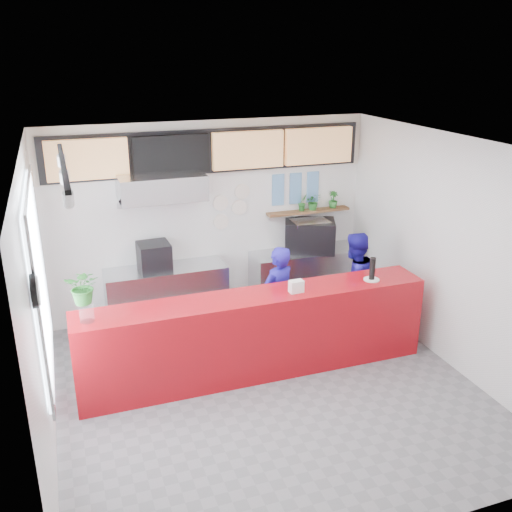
{
  "coord_description": "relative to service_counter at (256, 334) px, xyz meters",
  "views": [
    {
      "loc": [
        -2.17,
        -5.7,
        3.99
      ],
      "look_at": [
        0.1,
        0.7,
        1.5
      ],
      "focal_mm": 40.0,
      "sensor_mm": 36.0,
      "label": 1
    }
  ],
  "objects": [
    {
      "name": "dec_plate_d",
      "position": [
        0.5,
        2.07,
        1.35
      ],
      "size": [
        0.24,
        0.03,
        0.24
      ],
      "primitive_type": "cylinder",
      "rotation": [
        1.57,
        0.0,
        0.0
      ],
      "color": "silver",
      "rests_on": "wall_back"
    },
    {
      "name": "ceiling",
      "position": [
        0.0,
        -0.4,
        2.45
      ],
      "size": [
        5.0,
        5.0,
        0.0
      ],
      "primitive_type": "plane",
      "rotation": [
        3.14,
        0.0,
        0.0
      ],
      "color": "silver"
    },
    {
      "name": "dec_plate_c",
      "position": [
        0.15,
        2.07,
        0.9
      ],
      "size": [
        0.24,
        0.03,
        0.24
      ],
      "primitive_type": "cylinder",
      "rotation": [
        1.57,
        0.0,
        0.0
      ],
      "color": "silver",
      "rests_on": "wall_back"
    },
    {
      "name": "window_frame",
      "position": [
        -2.45,
        -0.1,
        1.15
      ],
      "size": [
        0.03,
        2.3,
        2.0
      ],
      "primitive_type": "cube",
      "color": "#B2B5BA",
      "rests_on": "wall_left"
    },
    {
      "name": "cream_band",
      "position": [
        0.0,
        2.09,
        2.05
      ],
      "size": [
        5.0,
        0.02,
        0.8
      ],
      "primitive_type": "cube",
      "color": "beige",
      "rests_on": "wall_back"
    },
    {
      "name": "floor",
      "position": [
        0.0,
        -0.4,
        -0.55
      ],
      "size": [
        5.0,
        5.0,
        0.0
      ],
      "primitive_type": "plane",
      "color": "slate",
      "rests_on": "ground"
    },
    {
      "name": "track_rail",
      "position": [
        -2.1,
        -0.4,
        2.39
      ],
      "size": [
        0.05,
        2.4,
        0.04
      ],
      "primitive_type": "cube",
      "color": "black",
      "rests_on": "ceiling"
    },
    {
      "name": "herb_d",
      "position": [
        2.04,
        2.0,
        1.11
      ],
      "size": [
        0.16,
        0.15,
        0.27
      ],
      "primitive_type": "imported",
      "rotation": [
        0.0,
        0.0,
        -0.06
      ],
      "color": "#256A25",
      "rests_on": "herb_shelf"
    },
    {
      "name": "basil_vase",
      "position": [
        -2.03,
        -0.05,
        0.98
      ],
      "size": [
        0.45,
        0.42,
        0.41
      ],
      "primitive_type": "imported",
      "rotation": [
        0.0,
        0.0,
        -0.32
      ],
      "color": "#256A25",
      "rests_on": "glass_vase"
    },
    {
      "name": "wall_left",
      "position": [
        -2.5,
        -0.4,
        0.95
      ],
      "size": [
        0.0,
        5.0,
        5.0
      ],
      "primitive_type": "plane",
      "rotation": [
        1.57,
        0.0,
        1.57
      ],
      "color": "white",
      "rests_on": "ground"
    },
    {
      "name": "photo_frame_f",
      "position": [
        1.7,
        2.08,
        1.2
      ],
      "size": [
        0.2,
        0.02,
        0.25
      ],
      "primitive_type": "cube",
      "color": "#598CBF",
      "rests_on": "wall_back"
    },
    {
      "name": "panini_oven",
      "position": [
        -0.96,
        1.8,
        0.55
      ],
      "size": [
        0.47,
        0.47,
        0.41
      ],
      "primitive_type": "cube",
      "rotation": [
        0.0,
        0.0,
        0.03
      ],
      "color": "black",
      "rests_on": "prep_bench"
    },
    {
      "name": "herb_shelf",
      "position": [
        1.6,
        2.0,
        0.95
      ],
      "size": [
        1.4,
        0.18,
        0.04
      ],
      "primitive_type": "cube",
      "color": "brown",
      "rests_on": "wall_back"
    },
    {
      "name": "pepper_mill",
      "position": [
        1.59,
        -0.05,
        0.71
      ],
      "size": [
        0.09,
        0.09,
        0.3
      ],
      "primitive_type": "cylinder",
      "rotation": [
        0.0,
        0.0,
        0.16
      ],
      "color": "black",
      "rests_on": "white_plate"
    },
    {
      "name": "hood_lip",
      "position": [
        -0.8,
        1.75,
        1.4
      ],
      "size": [
        1.2,
        0.69,
        0.31
      ],
      "primitive_type": "cube",
      "rotation": [
        -0.35,
        0.0,
        0.0
      ],
      "color": "#B2B5BA",
      "rests_on": "ceiling"
    },
    {
      "name": "wall_right",
      "position": [
        2.5,
        -0.4,
        0.95
      ],
      "size": [
        0.0,
        5.0,
        5.0
      ],
      "primitive_type": "plane",
      "rotation": [
        1.57,
        0.0,
        -1.57
      ],
      "color": "white",
      "rests_on": "ground"
    },
    {
      "name": "menu_board_mid_right",
      "position": [
        0.57,
        1.98,
        2.0
      ],
      "size": [
        1.1,
        0.1,
        0.55
      ],
      "primitive_type": "cube",
      "color": "tan",
      "rests_on": "wall_back"
    },
    {
      "name": "photo_frame_d",
      "position": [
        1.1,
        2.08,
        1.2
      ],
      "size": [
        0.2,
        0.02,
        0.25
      ],
      "primitive_type": "cube",
      "color": "#598CBF",
      "rests_on": "wall_back"
    },
    {
      "name": "staff_right",
      "position": [
        1.72,
        0.64,
        0.21
      ],
      "size": [
        0.86,
        0.74,
        1.53
      ],
      "primitive_type": "imported",
      "rotation": [
        0.0,
        0.0,
        3.39
      ],
      "color": "#1C1592",
      "rests_on": "ground"
    },
    {
      "name": "menu_board_mid_left",
      "position": [
        -0.59,
        1.98,
        2.0
      ],
      "size": [
        1.1,
        0.1,
        0.55
      ],
      "primitive_type": "cube",
      "color": "black",
      "rests_on": "wall_back"
    },
    {
      "name": "herb_c",
      "position": [
        1.69,
        2.0,
        1.1
      ],
      "size": [
        0.27,
        0.24,
        0.27
      ],
      "primitive_type": "imported",
      "rotation": [
        0.0,
        0.0,
        -0.14
      ],
      "color": "#256A25",
      "rests_on": "herb_shelf"
    },
    {
      "name": "extraction_hood",
      "position": [
        -0.8,
        1.75,
        1.6
      ],
      "size": [
        1.2,
        0.7,
        0.35
      ],
      "primitive_type": "cube",
      "color": "#B2B5BA",
      "rests_on": "ceiling"
    },
    {
      "name": "prep_bench",
      "position": [
        -0.8,
        1.8,
        -0.1
      ],
      "size": [
        1.8,
        0.6,
        0.9
      ],
      "primitive_type": "cube",
      "color": "#B2B5BA",
      "rests_on": "ground"
    },
    {
      "name": "espresso_tray",
      "position": [
        1.54,
        1.8,
        0.83
      ],
      "size": [
        0.61,
        0.44,
        0.05
      ],
      "primitive_type": "cube",
      "rotation": [
        0.0,
        0.0,
        -0.06
      ],
      "color": "#B9BBC1",
      "rests_on": "espresso_machine"
    },
    {
      "name": "herb_b",
      "position": [
        1.5,
        2.0,
        1.1
      ],
      "size": [
        0.18,
        0.16,
        0.27
      ],
      "primitive_type": "imported",
      "rotation": [
        0.0,
        0.0,
        0.3
      ],
      "color": "#256A25",
      "rests_on": "herb_shelf"
    },
    {
      "name": "menu_board_far_right",
      "position": [
        1.73,
        1.98,
        2.0
      ],
      "size": [
        1.1,
        0.1,
        0.55
      ],
      "primitive_type": "cube",
      "color": "tan",
      "rests_on": "wall_back"
    },
    {
      "name": "napkin_holder",
      "position": [
        0.5,
        -0.08,
        0.63
      ],
      "size": [
        0.18,
        0.12,
        0.15
      ],
      "primitive_type": "cube",
      "rotation": [
        0.0,
        0.0,
        0.06
      ],
      "color": "white",
      "rests_on": "service_counter"
    },
    {
      "name": "right_bench",
      "position": [
        1.5,
        1.8,
        -0.1
      ],
      "size": [
        1.8,
        0.6,
        0.9
      ],
      "primitive_type": "cube",
      "color": "#B2B5BA",
      "rests_on": "ground"
    },
    {
      "name": "menu_board_far_left",
      "position": [
        -1.75,
        1.98,
        2.0
      ],
      "size": [
        1.1,
        0.1,
        0.55
      ],
      "primitive_type": "cube",
      "color": "tan",
      "rests_on": "wall_back"
    },
    {
      "name": "wall_clock_face",
      "position": [
        -2.43,
        -1.3,
        1.5
      ],
      "size": [
        0.02,
        0.26,
        0.26
      ],
      "primitive_type": "cylinder",
      "rotation": [
        0.0,
        1.57,
        0.0
      ],
      "color": "white",
      "rests_on": "wall_left"
    },
    {
      "name": "staff_center",
      "position": [
        0.5,
        0.52,
        0.2
      ],
      "size": [
        0.64,
        0.54,
        1.5
      ],
      "primitive_type": "imported",
      "rotation": [
        0.0,
        0.0,
        3.52
      ],
      "color": "#1C1592",
      "rests_on": "ground"
    },
    {
      "name": "service_counter",
      "position": [
        0.0,
        0.0,
        0.0
      ],
      "size": [
        4.5,
        0.6,
        1.1
      ],
      "primitive_type": "cube",
      "color": "#9F0B13",
      "rests_on": "ground"
    },
    {
      "name": "wall_back",
      "position": [
        0.0,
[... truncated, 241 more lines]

